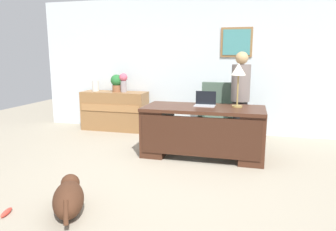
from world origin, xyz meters
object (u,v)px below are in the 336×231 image
at_px(person_standing, 240,98).
at_px(dog_lying, 69,197).
at_px(armchair, 217,115).
at_px(dog_toy_bone, 6,212).
at_px(vase_empty, 95,86).
at_px(desk, 203,130).
at_px(laptop, 205,102).
at_px(desk_lamp, 238,72).
at_px(potted_plant, 117,82).
at_px(credenza, 115,111).
at_px(vase_with_flowers, 123,81).

bearing_deg(person_standing, dog_lying, -117.81).
height_order(armchair, dog_toy_bone, armchair).
distance_m(vase_empty, dog_toy_bone, 3.85).
distance_m(desk, dog_lying, 2.37).
bearing_deg(vase_empty, laptop, -24.77).
relative_size(person_standing, desk_lamp, 2.44).
bearing_deg(desk_lamp, laptop, -178.87).
height_order(person_standing, potted_plant, person_standing).
distance_m(desk, vase_empty, 2.86).
xyz_separation_m(credenza, vase_empty, (-0.43, 0.00, 0.52)).
xyz_separation_m(credenza, dog_toy_bone, (0.47, -3.64, -0.38)).
bearing_deg(vase_empty, vase_with_flowers, -0.00).
height_order(laptop, dog_toy_bone, laptop).
bearing_deg(desk, dog_lying, -115.95).
xyz_separation_m(potted_plant, dog_toy_bone, (0.41, -3.64, -0.98)).
height_order(dog_lying, laptop, laptop).
bearing_deg(laptop, armchair, 82.55).
height_order(desk, desk_lamp, desk_lamp).
relative_size(laptop, dog_toy_bone, 1.72).
relative_size(credenza, dog_lying, 1.89).
height_order(armchair, desk_lamp, desk_lamp).
bearing_deg(laptop, person_standing, 52.59).
xyz_separation_m(dog_lying, vase_empty, (-1.47, 3.42, 0.77)).
height_order(credenza, armchair, armchair).
bearing_deg(armchair, person_standing, -18.41).
bearing_deg(credenza, desk_lamp, -24.03).
height_order(desk_lamp, vase_empty, desk_lamp).
xyz_separation_m(desk, desk_lamp, (0.50, 0.16, 0.88)).
bearing_deg(credenza, vase_empty, 179.82).
bearing_deg(person_standing, armchair, 161.59).
relative_size(desk_lamp, dog_toy_bone, 3.57).
height_order(desk, dog_toy_bone, desk).
bearing_deg(desk_lamp, dog_toy_bone, -130.06).
xyz_separation_m(vase_empty, potted_plant, (0.49, 0.00, 0.08)).
bearing_deg(vase_with_flowers, dog_lying, -76.40).
distance_m(potted_plant, dog_toy_bone, 3.79).
xyz_separation_m(credenza, armchair, (2.18, -0.35, 0.08)).
bearing_deg(laptop, desk_lamp, 1.13).
distance_m(desk_lamp, vase_empty, 3.23).
height_order(credenza, vase_empty, vase_empty).
bearing_deg(potted_plant, dog_lying, -73.99).
height_order(person_standing, desk_lamp, person_standing).
distance_m(person_standing, desk_lamp, 0.81).
relative_size(person_standing, potted_plant, 4.50).
distance_m(desk, credenza, 2.44).
bearing_deg(desk, dog_toy_bone, -124.41).
xyz_separation_m(vase_empty, dog_toy_bone, (0.90, -3.64, -0.90)).
xyz_separation_m(person_standing, dog_toy_bone, (-2.12, -3.15, -0.81)).
xyz_separation_m(dog_lying, laptop, (1.04, 2.26, 0.68)).
relative_size(armchair, potted_plant, 2.97).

